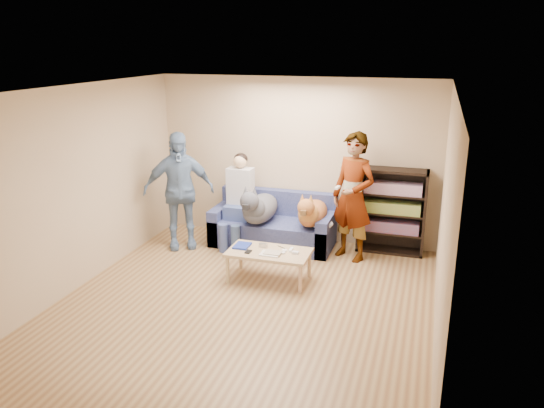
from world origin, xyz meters
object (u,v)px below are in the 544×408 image
(person_standing_right, at_px, (353,197))
(bookshelf, at_px, (392,209))
(person_standing_left, at_px, (179,191))
(sofa, at_px, (274,227))
(camera_silver, at_px, (263,245))
(dog_tan, at_px, (312,213))
(notebook_blue, at_px, (242,246))
(coffee_table, at_px, (269,254))
(dog_gray, at_px, (258,208))
(person_seated, at_px, (238,197))

(person_standing_right, relative_size, bookshelf, 1.46)
(person_standing_left, distance_m, sofa, 1.59)
(person_standing_right, xyz_separation_m, camera_silver, (-1.05, -0.99, -0.50))
(dog_tan, bearing_deg, sofa, 165.48)
(person_standing_left, xyz_separation_m, sofa, (1.36, 0.54, -0.63))
(person_standing_right, xyz_separation_m, notebook_blue, (-1.33, -1.06, -0.51))
(person_standing_left, relative_size, coffee_table, 1.66)
(bookshelf, bearing_deg, dog_gray, -165.87)
(person_standing_right, xyz_separation_m, person_seated, (-1.81, 0.07, -0.17))
(camera_silver, height_order, bookshelf, bookshelf)
(dog_gray, bearing_deg, dog_tan, 6.53)
(notebook_blue, distance_m, sofa, 1.27)
(person_standing_right, relative_size, notebook_blue, 7.28)
(dog_tan, bearing_deg, person_seated, 178.01)
(notebook_blue, bearing_deg, dog_gray, 95.81)
(dog_gray, distance_m, bookshelf, 2.03)
(person_standing_left, xyz_separation_m, camera_silver, (1.57, -0.65, -0.47))
(camera_silver, bearing_deg, person_seated, 125.35)
(sofa, distance_m, dog_tan, 0.76)
(person_standing_right, distance_m, person_standing_left, 2.65)
(notebook_blue, bearing_deg, person_standing_right, 38.52)
(camera_silver, height_order, sofa, sofa)
(camera_silver, distance_m, dog_tan, 1.13)
(person_standing_left, bearing_deg, coffee_table, -54.00)
(dog_tan, height_order, bookshelf, bookshelf)
(bookshelf, bearing_deg, dog_tan, -160.76)
(notebook_blue, xyz_separation_m, bookshelf, (1.86, 1.50, 0.25))
(camera_silver, bearing_deg, person_standing_right, 43.27)
(person_standing_right, xyz_separation_m, bookshelf, (0.53, 0.43, -0.27))
(camera_silver, bearing_deg, bookshelf, 41.97)
(notebook_blue, xyz_separation_m, camera_silver, (0.28, 0.07, 0.01))
(person_standing_left, height_order, coffee_table, person_standing_left)
(bookshelf, bearing_deg, coffee_table, -133.46)
(person_standing_left, bearing_deg, camera_silver, -52.01)
(person_standing_right, relative_size, sofa, 1.00)
(coffee_table, bearing_deg, bookshelf, 46.54)
(person_standing_left, height_order, bookshelf, person_standing_left)
(notebook_blue, relative_size, person_seated, 0.18)
(camera_silver, height_order, person_seated, person_seated)
(person_standing_left, distance_m, notebook_blue, 1.56)
(person_seated, xyz_separation_m, coffee_table, (0.88, -1.18, -0.40))
(sofa, bearing_deg, person_seated, -166.80)
(notebook_blue, bearing_deg, sofa, 87.08)
(notebook_blue, xyz_separation_m, sofa, (0.06, 1.26, -0.15))
(sofa, height_order, coffee_table, sofa)
(person_seated, bearing_deg, notebook_blue, -67.27)
(camera_silver, xyz_separation_m, bookshelf, (1.58, 1.43, 0.23))
(sofa, xyz_separation_m, coffee_table, (0.34, -1.31, 0.09))
(person_standing_left, relative_size, notebook_blue, 7.03)
(camera_silver, xyz_separation_m, person_seated, (-0.76, 1.06, 0.33))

